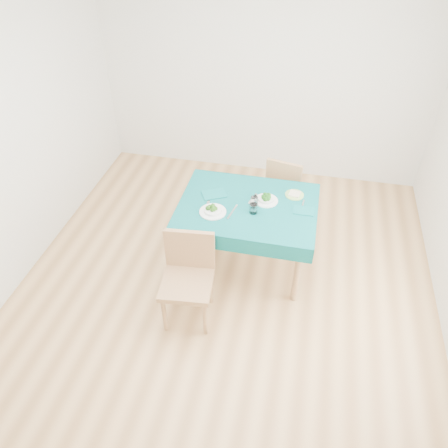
% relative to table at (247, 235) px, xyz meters
% --- Properties ---
extents(room_shell, '(4.02, 4.52, 2.73)m').
position_rel_table_xyz_m(room_shell, '(-0.14, -0.42, 0.97)').
color(room_shell, '#A77745').
rests_on(room_shell, ground).
extents(table, '(1.28, 0.97, 0.76)m').
position_rel_table_xyz_m(table, '(0.00, 0.00, 0.00)').
color(table, '#075455').
rests_on(table, ground).
extents(chair_near, '(0.48, 0.52, 1.09)m').
position_rel_table_xyz_m(chair_near, '(-0.38, -0.78, 0.17)').
color(chair_near, '#986F47').
rests_on(chair_near, ground).
extents(chair_far, '(0.46, 0.49, 0.96)m').
position_rel_table_xyz_m(chair_far, '(0.30, 0.83, 0.10)').
color(chair_far, '#986F47').
rests_on(chair_far, ground).
extents(bowl_near, '(0.25, 0.25, 0.08)m').
position_rel_table_xyz_m(bowl_near, '(-0.29, -0.18, 0.42)').
color(bowl_near, white).
rests_on(bowl_near, table).
extents(bowl_far, '(0.22, 0.22, 0.07)m').
position_rel_table_xyz_m(bowl_far, '(0.16, 0.10, 0.41)').
color(bowl_far, white).
rests_on(bowl_far, table).
extents(fork_near, '(0.03, 0.16, 0.00)m').
position_rel_table_xyz_m(fork_near, '(-0.37, -0.08, 0.38)').
color(fork_near, silver).
rests_on(fork_near, table).
extents(knife_near, '(0.06, 0.23, 0.00)m').
position_rel_table_xyz_m(knife_near, '(-0.12, -0.13, 0.38)').
color(knife_near, silver).
rests_on(knife_near, table).
extents(fork_far, '(0.06, 0.16, 0.00)m').
position_rel_table_xyz_m(fork_far, '(0.02, 0.10, 0.38)').
color(fork_far, silver).
rests_on(fork_far, table).
extents(knife_far, '(0.03, 0.19, 0.00)m').
position_rel_table_xyz_m(knife_far, '(0.50, 0.09, 0.38)').
color(knife_far, silver).
rests_on(knife_far, table).
extents(napkin_near, '(0.27, 0.24, 0.01)m').
position_rel_table_xyz_m(napkin_near, '(-0.34, 0.09, 0.39)').
color(napkin_near, '#0B5E5E').
rests_on(napkin_near, table).
extents(napkin_far, '(0.19, 0.13, 0.01)m').
position_rel_table_xyz_m(napkin_far, '(0.51, 0.02, 0.38)').
color(napkin_far, '#0B5E5E').
rests_on(napkin_far, table).
extents(tumbler_center, '(0.07, 0.07, 0.09)m').
position_rel_table_xyz_m(tumbler_center, '(0.06, 0.01, 0.42)').
color(tumbler_center, white).
rests_on(tumbler_center, table).
extents(tumbler_side, '(0.07, 0.07, 0.09)m').
position_rel_table_xyz_m(tumbler_side, '(0.07, -0.10, 0.43)').
color(tumbler_side, white).
rests_on(tumbler_side, table).
extents(side_plate, '(0.18, 0.18, 0.01)m').
position_rel_table_xyz_m(side_plate, '(0.41, 0.25, 0.38)').
color(side_plate, '#8EBC5C').
rests_on(side_plate, table).
extents(bread_slice, '(0.12, 0.12, 0.02)m').
position_rel_table_xyz_m(bread_slice, '(0.41, 0.25, 0.40)').
color(bread_slice, beige).
rests_on(bread_slice, side_plate).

